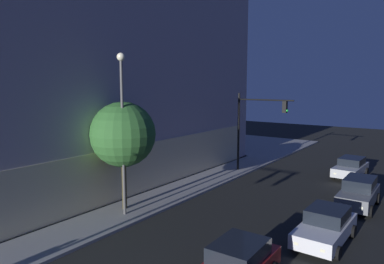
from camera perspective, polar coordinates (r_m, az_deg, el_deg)
The scene contains 7 objects.
modern_building at distance 32.39m, azimuth -21.98°, elevation 12.03°, with size 29.62×22.21×20.52m.
traffic_light_far_corner at distance 29.35m, azimuth 10.09°, elevation 1.90°, with size 0.35×4.85×6.56m.
street_lamp_sidewalk at distance 19.50m, azimuth -11.20°, elevation 2.48°, with size 0.44×0.44×8.91m.
sidewalk_tree at distance 20.56m, azimuth -11.11°, elevation -0.40°, with size 3.76×3.76×6.28m.
car_white at distance 18.22m, azimuth 20.82°, elevation -14.00°, with size 4.54×2.15×1.59m.
car_grey at distance 23.83m, azimuth 25.37°, elevation -8.83°, with size 4.50×2.04×1.77m.
car_silver at distance 31.11m, azimuth 24.30°, elevation -5.21°, with size 4.53×2.20×1.58m.
Camera 1 is at (-6.13, -7.59, 7.33)m, focal length 32.95 mm.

